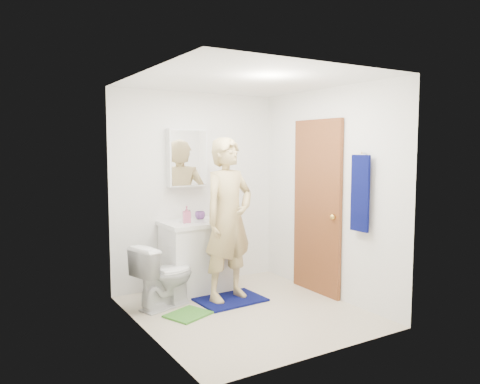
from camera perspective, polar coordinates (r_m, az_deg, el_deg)
name	(u,v)px	position (r m, az deg, el deg)	size (l,w,h in m)	color
floor	(247,312)	(5.10, 0.87, -14.45)	(2.20, 2.40, 0.02)	beige
ceiling	(247,79)	(4.84, 0.91, 13.58)	(2.20, 2.40, 0.02)	white
wall_back	(196,190)	(5.88, -5.38, 0.30)	(2.20, 0.02, 2.40)	white
wall_front	(326,212)	(3.86, 10.48, -2.47)	(2.20, 0.02, 2.40)	white
wall_left	(144,205)	(4.34, -11.63, -1.62)	(0.02, 2.40, 2.40)	white
wall_right	(329,193)	(5.49, 10.76, -0.13)	(0.02, 2.40, 2.40)	white
vanity_cabinet	(196,258)	(5.68, -5.37, -8.06)	(0.75, 0.55, 0.80)	white
countertop	(196,223)	(5.60, -5.41, -3.83)	(0.79, 0.59, 0.05)	white
sink_basin	(196,222)	(5.59, -5.41, -3.68)	(0.40, 0.40, 0.03)	white
faucet	(189,214)	(5.74, -6.20, -2.74)	(0.03, 0.03, 0.12)	silver
medicine_cabinet	(187,158)	(5.73, -6.46, 4.17)	(0.50, 0.12, 0.70)	white
mirror_panel	(189,158)	(5.67, -6.20, 4.16)	(0.46, 0.01, 0.66)	white
door	(317,207)	(5.59, 9.36, -1.81)	(0.05, 0.80, 2.05)	brown
door_knob	(333,217)	(5.34, 11.25, -3.00)	(0.07, 0.07, 0.07)	gold
towel	(360,193)	(5.02, 14.43, -0.16)	(0.03, 0.24, 0.80)	#080D50
towel_hook	(364,153)	(5.03, 14.87, 4.64)	(0.02, 0.02, 0.06)	silver
toilet	(165,275)	(5.19, -9.19, -9.98)	(0.39, 0.68, 0.70)	white
bath_mat	(230,300)	(5.42, -1.17, -12.99)	(0.73, 0.52, 0.02)	#080D50
green_rug	(188,315)	(5.01, -6.36, -14.63)	(0.41, 0.35, 0.02)	#449130
soap_dispenser	(187,214)	(5.47, -6.51, -2.74)	(0.09, 0.09, 0.20)	#D2628A
toothbrush_cup	(200,215)	(5.73, -4.89, -2.87)	(0.12, 0.12, 0.10)	#6C3E88
man	(228,219)	(5.23, -1.42, -3.32)	(0.66, 0.43, 1.81)	tan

